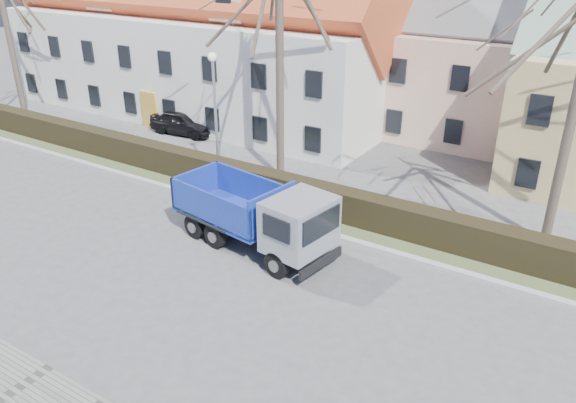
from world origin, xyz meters
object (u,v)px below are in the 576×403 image
Objects in this scene: streetlight at (216,117)px; cart_frame at (175,191)px; dump_truck at (249,212)px; parked_car_a at (184,122)px.

streetlight is 3.97m from cart_frame.
streetlight is 9.36× the size of cart_frame.
dump_truck reaches higher than parked_car_a.
dump_truck is 5.65m from cart_frame.
cart_frame is at bearing -92.87° from streetlight.
dump_truck is at bearing -41.79° from streetlight.
dump_truck is 7.09m from streetlight.
parked_car_a is at bearing 150.62° from dump_truck.
streetlight is 1.45× the size of parked_car_a.
parked_car_a is (-5.73, 6.98, 0.41)m from cart_frame.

